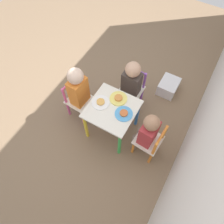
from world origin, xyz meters
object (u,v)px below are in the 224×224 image
(kids_table, at_px, (112,113))
(plate_back, at_px, (124,114))
(storage_bin, at_px, (168,86))
(plate_left, at_px, (118,98))
(chair_pink, at_px, (78,100))
(chair_purple, at_px, (132,89))
(chair_orange, at_px, (150,142))
(child_front, at_px, (79,91))
(child_left, at_px, (131,83))
(child_back, at_px, (147,132))
(plate_front, at_px, (101,102))

(kids_table, distance_m, plate_back, 0.17)
(plate_back, relative_size, storage_bin, 0.65)
(plate_back, bearing_deg, plate_left, -135.00)
(kids_table, bearing_deg, chair_pink, -93.59)
(kids_table, distance_m, chair_purple, 0.49)
(chair_orange, relative_size, plate_left, 2.80)
(chair_orange, height_order, chair_purple, same)
(child_front, distance_m, plate_back, 0.55)
(chair_pink, bearing_deg, chair_purple, -43.54)
(plate_left, bearing_deg, child_front, -75.40)
(child_front, bearing_deg, child_left, -43.67)
(storage_bin, bearing_deg, chair_pink, -44.62)
(kids_table, bearing_deg, child_left, 179.33)
(kids_table, xyz_separation_m, child_back, (0.03, 0.41, 0.02))
(plate_left, bearing_deg, plate_back, 45.00)
(plate_left, bearing_deg, storage_bin, 154.38)
(child_back, distance_m, child_left, 0.60)
(storage_bin, bearing_deg, plate_left, -25.62)
(plate_back, xyz_separation_m, storage_bin, (-0.86, 0.22, -0.40))
(child_back, distance_m, storage_bin, 0.95)
(chair_purple, bearing_deg, child_front, -132.46)
(kids_table, distance_m, child_back, 0.41)
(child_back, height_order, plate_back, child_back)
(chair_orange, xyz_separation_m, chair_pink, (-0.06, -0.94, 0.00))
(child_front, relative_size, plate_back, 4.37)
(child_front, height_order, plate_back, child_front)
(child_front, relative_size, storage_bin, 2.84)
(plate_front, xyz_separation_m, storage_bin, (-0.86, 0.48, -0.40))
(child_front, height_order, plate_left, child_front)
(child_back, bearing_deg, chair_purple, -137.14)
(child_front, relative_size, plate_front, 4.30)
(chair_pink, xyz_separation_m, plate_front, (0.03, 0.34, 0.24))
(kids_table, xyz_separation_m, chair_purple, (-0.47, 0.01, -0.14))
(child_back, xyz_separation_m, plate_front, (-0.03, -0.54, 0.08))
(chair_orange, bearing_deg, chair_purple, -133.32)
(chair_pink, bearing_deg, kids_table, -90.00)
(chair_orange, bearing_deg, kids_table, -90.00)
(plate_back, bearing_deg, child_front, -92.71)
(plate_back, bearing_deg, child_left, -162.66)
(chair_pink, relative_size, storage_bin, 1.86)
(plate_left, relative_size, plate_front, 1.01)
(child_left, xyz_separation_m, plate_back, (0.41, 0.13, 0.05))
(chair_orange, bearing_deg, child_back, -90.00)
(plate_left, height_order, plate_front, same)
(chair_orange, distance_m, chair_pink, 0.95)
(chair_orange, xyz_separation_m, plate_front, (-0.03, -0.61, 0.24))
(chair_purple, distance_m, chair_pink, 0.65)
(plate_back, relative_size, plate_left, 0.98)
(chair_purple, relative_size, child_back, 0.74)
(plate_left, xyz_separation_m, storage_bin, (-0.73, 0.35, -0.40))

